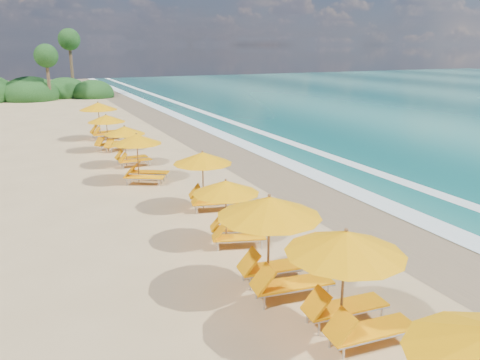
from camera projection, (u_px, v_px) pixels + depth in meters
The scene contains 11 objects.
ground at pixel (240, 210), 18.55m from camera, with size 160.00×160.00×0.00m, color tan.
wet_sand at pixel (326, 197), 20.15m from camera, with size 4.00×160.00×0.01m, color #8C7653.
surf_foam at pixel (377, 188), 21.23m from camera, with size 4.00×160.00×0.01m.
station_2 at pixel (351, 276), 10.12m from camera, with size 2.89×2.70×2.57m.
station_3 at pixel (276, 237), 12.04m from camera, with size 3.07×2.90×2.66m.
station_4 at pixel (231, 207), 15.14m from camera, with size 2.72×2.65×2.15m.
station_5 at pixel (207, 176), 18.44m from camera, with size 2.82×2.71×2.30m.
station_6 at pixel (141, 155), 21.99m from camera, with size 3.11×3.11×2.31m.
station_7 at pixel (128, 143), 25.05m from camera, with size 2.37×2.20×2.17m.
station_8 at pixel (109, 130), 28.61m from camera, with size 3.03×3.03×2.25m.
station_9 at pixel (102, 118), 32.16m from camera, with size 2.80×2.60×2.54m.
Camera 1 is at (-7.31, -15.94, 6.15)m, focal length 35.87 mm.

